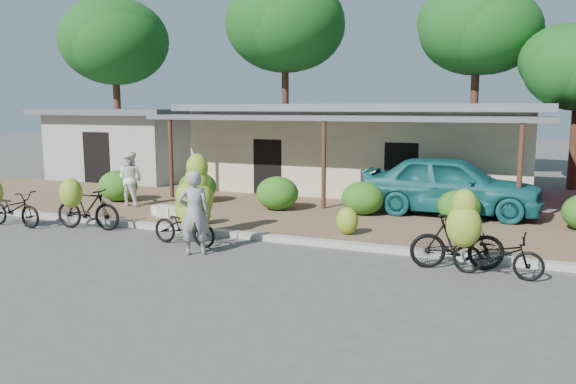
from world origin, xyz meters
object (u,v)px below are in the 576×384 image
tree_far_center (283,22)px  bike_far_right (498,255)px  bike_far_left (10,206)px  teal_van (451,185)px  sack_near (173,211)px  bystander (130,179)px  tree_back_left (113,40)px  sack_far (165,211)px  tree_near_right (575,65)px  bike_right (459,236)px  vendor (194,213)px  bike_center (191,208)px  tree_center_right (474,26)px  bike_left (85,206)px

tree_far_center → bike_far_right: size_ratio=5.58×
tree_far_center → bike_far_left: tree_far_center is taller
tree_far_center → teal_van: tree_far_center is taller
sack_near → bystander: 2.61m
tree_back_left → sack_far: tree_back_left is taller
tree_back_left → tree_near_right: (21.00, 1.50, -1.74)m
bike_right → sack_far: bike_right is taller
bike_far_left → sack_far: bearing=-50.8°
bike_right → vendor: 5.61m
bike_center → sack_near: 2.90m
bystander → teal_van: teal_van is taller
tree_far_center → tree_near_right: bearing=-6.6°
bystander → tree_back_left: bearing=-48.9°
bystander → tree_center_right: bearing=-126.6°
tree_center_right → bike_left: size_ratio=4.49×
tree_near_right → vendor: (-8.27, -14.44, -3.91)m
bike_left → bystander: bearing=9.7°
tree_far_center → tree_near_right: (13.00, -1.50, -2.52)m
tree_far_center → bike_left: tree_far_center is taller
bike_left → bike_far_right: bearing=-97.5°
bike_far_right → teal_van: size_ratio=0.34×
tree_back_left → tree_far_center: 8.58m
bike_far_right → bystander: 11.63m
tree_back_left → vendor: tree_back_left is taller
bike_center → teal_van: bike_center is taller
tree_near_right → teal_van: (-3.56, -7.98, -3.86)m
bike_far_left → teal_van: size_ratio=0.37×
bike_left → bystander: 3.15m
bike_center → vendor: bearing=-138.7°
bike_left → teal_van: 10.29m
tree_back_left → bike_right: bearing=-33.4°
tree_far_center → bike_center: bearing=-74.9°
tree_center_right → sack_near: 16.45m
tree_near_right → teal_van: size_ratio=1.26×
bike_left → tree_far_center: bearing=-3.8°
bike_far_right → vendor: 6.35m
bike_left → vendor: (4.02, -1.02, 0.28)m
bike_right → teal_van: 5.63m
tree_center_right → bystander: tree_center_right is taller
bike_far_left → bike_far_right: 12.45m
bike_far_left → bystander: size_ratio=1.09×
bike_left → bystander: (-0.87, 3.01, 0.33)m
bike_left → bike_center: bearing=-98.2°
vendor → bike_left: bearing=-45.5°
tree_far_center → vendor: 17.83m
tree_center_right → teal_van: size_ratio=1.70×
bike_center → bike_right: 6.20m
tree_back_left → sack_near: (10.12, -9.95, -6.32)m
bike_right → sack_near: bearing=60.7°
bike_far_right → vendor: (-6.27, -0.84, 0.50)m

